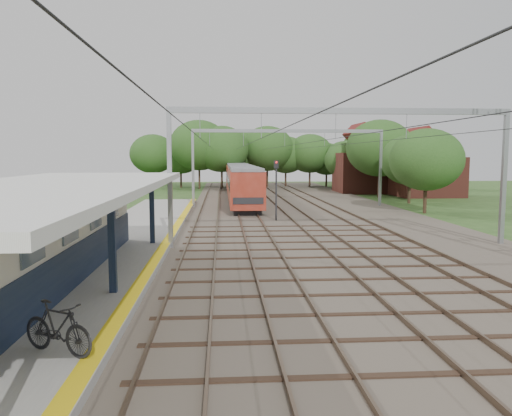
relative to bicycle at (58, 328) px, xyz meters
name	(u,v)px	position (x,y,z in m)	size (l,w,h in m)	color
ground	(343,382)	(6.02, -1.04, -0.94)	(160.00, 160.00, 0.00)	#2D4C1E
ballast_bed	(302,213)	(10.02, 28.96, -0.89)	(18.00, 90.00, 0.10)	#473D33
platform	(116,250)	(-1.48, 12.96, -0.76)	(5.00, 52.00, 0.35)	gray
yellow_stripe	(164,246)	(0.77, 12.96, -0.58)	(0.45, 52.00, 0.01)	yellow
station_building	(26,235)	(-2.85, 5.96, 1.11)	(3.41, 18.00, 3.40)	beige
canopy	(48,188)	(-1.75, 4.96, 2.71)	(6.40, 20.00, 3.44)	#101C35
rail_tracks	(271,212)	(7.52, 28.96, -0.76)	(11.80, 88.00, 0.15)	brown
catenary_system	(305,143)	(9.41, 24.24, 4.58)	(17.22, 88.00, 7.00)	gray
tree_band	(269,154)	(9.87, 56.08, 3.98)	(31.72, 30.88, 8.82)	#382619
house_near	(427,170)	(27.02, 44.96, 2.05)	(7.00, 6.12, 7.89)	brown
house_far	(369,167)	(22.02, 50.96, 2.30)	(8.00, 6.12, 8.66)	brown
bicycle	(58,328)	(0.00, 0.00, 0.00)	(0.55, 1.95, 1.17)	black
train	(240,180)	(5.52, 43.15, 1.07)	(2.73, 33.94, 3.59)	black
signal_post	(276,183)	(7.37, 24.01, 1.77)	(0.34, 0.31, 4.31)	black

